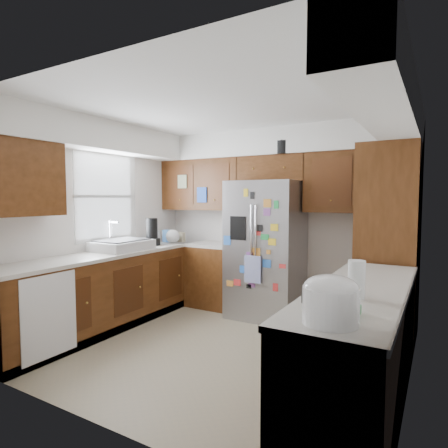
% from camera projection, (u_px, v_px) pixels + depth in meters
% --- Properties ---
extents(floor, '(3.60, 3.60, 0.00)m').
position_uv_depth(floor, '(220.00, 347.00, 3.98)').
color(floor, gray).
rests_on(floor, ground).
extents(room_shell, '(3.64, 3.24, 2.52)m').
position_uv_depth(room_shell, '(228.00, 177.00, 4.22)').
color(room_shell, silver).
rests_on(room_shell, ground).
extents(left_counter_run, '(1.36, 3.20, 0.92)m').
position_uv_depth(left_counter_run, '(127.00, 291.00, 4.65)').
color(left_counter_run, '#3E210C').
rests_on(left_counter_run, ground).
extents(right_counter_run, '(0.63, 2.25, 0.92)m').
position_uv_depth(right_counter_run, '(360.00, 354.00, 2.79)').
color(right_counter_run, '#3E210C').
rests_on(right_counter_run, ground).
extents(pantry, '(0.60, 0.90, 2.15)m').
position_uv_depth(pantry, '(389.00, 244.00, 4.14)').
color(pantry, '#3E210C').
rests_on(pantry, ground).
extents(fridge, '(0.90, 0.79, 1.80)m').
position_uv_depth(fridge, '(266.00, 249.00, 4.95)').
color(fridge, '#949498').
rests_on(fridge, ground).
extents(bridge_cabinet, '(0.96, 0.34, 0.35)m').
position_uv_depth(bridge_cabinet, '(273.00, 169.00, 5.07)').
color(bridge_cabinet, '#3E210C').
rests_on(bridge_cabinet, fridge).
extents(fridge_top_items, '(0.70, 0.37, 0.28)m').
position_uv_depth(fridge_top_items, '(272.00, 146.00, 5.02)').
color(fridge_top_items, '#2042AE').
rests_on(fridge_top_items, bridge_cabinet).
extents(sink_assembly, '(0.52, 0.70, 0.37)m').
position_uv_depth(sink_assembly, '(122.00, 245.00, 4.74)').
color(sink_assembly, silver).
rests_on(sink_assembly, left_counter_run).
extents(left_counter_clutter, '(0.33, 0.90, 0.38)m').
position_uv_depth(left_counter_clutter, '(162.00, 235.00, 5.36)').
color(left_counter_clutter, black).
rests_on(left_counter_clutter, left_counter_run).
extents(rice_cooker, '(0.30, 0.29, 0.26)m').
position_uv_depth(rice_cooker, '(331.00, 298.00, 1.96)').
color(rice_cooker, white).
rests_on(rice_cooker, right_counter_run).
extents(paper_towel, '(0.11, 0.11, 0.25)m').
position_uv_depth(paper_towel, '(357.00, 279.00, 2.47)').
color(paper_towel, white).
rests_on(paper_towel, right_counter_run).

